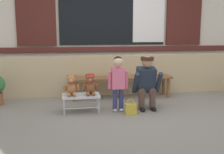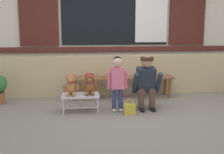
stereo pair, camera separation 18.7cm
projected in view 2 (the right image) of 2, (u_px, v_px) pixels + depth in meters
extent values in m
plane|color=gray|center=(129.00, 113.00, 4.79)|extent=(60.00, 60.00, 0.00)
cube|color=tan|center=(118.00, 75.00, 6.11)|extent=(6.67, 0.25, 0.85)
cube|color=beige|center=(115.00, 16.00, 6.40)|extent=(6.81, 0.20, 3.39)
cube|color=#56231E|center=(115.00, 49.00, 6.41)|extent=(6.26, 0.04, 0.12)
cube|color=black|center=(115.00, 13.00, 6.28)|extent=(2.40, 0.03, 1.40)
cube|color=white|center=(151.00, 14.00, 6.36)|extent=(0.74, 0.02, 1.29)
cube|color=#4C1E19|center=(39.00, 13.00, 6.07)|extent=(0.84, 0.05, 1.43)
cube|color=#4C1E19|center=(187.00, 14.00, 6.47)|extent=(0.84, 0.05, 1.43)
cube|color=brown|center=(123.00, 79.00, 5.62)|extent=(2.10, 0.11, 0.04)
cube|color=brown|center=(122.00, 78.00, 5.76)|extent=(2.10, 0.11, 0.04)
cube|color=brown|center=(121.00, 77.00, 5.90)|extent=(2.10, 0.11, 0.04)
cylinder|color=brown|center=(75.00, 91.00, 5.54)|extent=(0.07, 0.07, 0.40)
cylinder|color=brown|center=(75.00, 88.00, 5.82)|extent=(0.07, 0.07, 0.40)
cylinder|color=brown|center=(170.00, 88.00, 5.77)|extent=(0.07, 0.07, 0.40)
cylinder|color=brown|center=(166.00, 86.00, 6.05)|extent=(0.07, 0.07, 0.40)
cube|color=silver|center=(80.00, 95.00, 4.82)|extent=(0.64, 0.36, 0.04)
cylinder|color=silver|center=(63.00, 107.00, 4.67)|extent=(0.02, 0.02, 0.26)
cylinder|color=silver|center=(64.00, 102.00, 4.96)|extent=(0.02, 0.02, 0.26)
cylinder|color=silver|center=(98.00, 106.00, 4.74)|extent=(0.02, 0.02, 0.26)
cylinder|color=silver|center=(97.00, 101.00, 5.03)|extent=(0.02, 0.02, 0.26)
cylinder|color=silver|center=(81.00, 108.00, 4.71)|extent=(0.58, 0.02, 0.02)
cylinder|color=silver|center=(81.00, 103.00, 5.00)|extent=(0.58, 0.02, 0.02)
ellipsoid|color=#A86B3D|center=(71.00, 88.00, 4.80)|extent=(0.17, 0.14, 0.22)
sphere|color=#A86B3D|center=(71.00, 79.00, 4.76)|extent=(0.15, 0.15, 0.15)
sphere|color=#E1955B|center=(71.00, 80.00, 4.71)|extent=(0.06, 0.06, 0.06)
sphere|color=#A86B3D|center=(67.00, 75.00, 4.76)|extent=(0.06, 0.06, 0.06)
ellipsoid|color=#A86B3D|center=(64.00, 88.00, 4.75)|extent=(0.06, 0.11, 0.16)
ellipsoid|color=#A86B3D|center=(68.00, 94.00, 4.70)|extent=(0.06, 0.15, 0.06)
sphere|color=#A86B3D|center=(74.00, 75.00, 4.77)|extent=(0.06, 0.06, 0.06)
ellipsoid|color=#A86B3D|center=(77.00, 87.00, 4.78)|extent=(0.06, 0.11, 0.16)
ellipsoid|color=#A86B3D|center=(74.00, 94.00, 4.71)|extent=(0.06, 0.15, 0.06)
torus|color=red|center=(71.00, 83.00, 4.78)|extent=(0.13, 0.13, 0.02)
ellipsoid|color=brown|center=(90.00, 88.00, 4.84)|extent=(0.17, 0.14, 0.22)
sphere|color=brown|center=(89.00, 78.00, 4.80)|extent=(0.15, 0.15, 0.15)
sphere|color=#AE6E42|center=(90.00, 80.00, 4.75)|extent=(0.06, 0.06, 0.06)
sphere|color=brown|center=(86.00, 75.00, 4.79)|extent=(0.06, 0.06, 0.06)
ellipsoid|color=brown|center=(83.00, 87.00, 4.79)|extent=(0.06, 0.11, 0.16)
ellipsoid|color=brown|center=(87.00, 94.00, 4.73)|extent=(0.06, 0.15, 0.06)
sphere|color=brown|center=(92.00, 75.00, 4.81)|extent=(0.06, 0.06, 0.06)
ellipsoid|color=brown|center=(96.00, 87.00, 4.82)|extent=(0.06, 0.11, 0.16)
ellipsoid|color=brown|center=(93.00, 93.00, 4.74)|extent=(0.06, 0.15, 0.06)
torus|color=red|center=(90.00, 82.00, 4.82)|extent=(0.13, 0.13, 0.02)
cylinder|color=red|center=(89.00, 76.00, 4.80)|extent=(0.17, 0.17, 0.01)
cylinder|color=red|center=(89.00, 75.00, 4.79)|extent=(0.10, 0.10, 0.04)
cylinder|color=navy|center=(114.00, 99.00, 4.84)|extent=(0.08, 0.08, 0.36)
ellipsoid|color=silver|center=(114.00, 110.00, 4.85)|extent=(0.07, 0.12, 0.05)
cylinder|color=navy|center=(120.00, 99.00, 4.85)|extent=(0.08, 0.08, 0.36)
ellipsoid|color=silver|center=(121.00, 110.00, 4.87)|extent=(0.07, 0.12, 0.05)
cube|color=#E56B89|center=(117.00, 78.00, 4.78)|extent=(0.22, 0.15, 0.36)
cylinder|color=#E56B89|center=(109.00, 80.00, 4.77)|extent=(0.06, 0.06, 0.30)
cylinder|color=#E56B89|center=(126.00, 80.00, 4.81)|extent=(0.06, 0.06, 0.30)
sphere|color=#DBB28E|center=(117.00, 62.00, 4.74)|extent=(0.17, 0.17, 0.17)
sphere|color=black|center=(117.00, 61.00, 4.74)|extent=(0.16, 0.16, 0.16)
cylinder|color=brown|center=(141.00, 102.00, 4.92)|extent=(0.11, 0.11, 0.30)
cylinder|color=brown|center=(140.00, 91.00, 5.03)|extent=(0.13, 0.32, 0.13)
ellipsoid|color=black|center=(142.00, 110.00, 4.86)|extent=(0.09, 0.20, 0.06)
cylinder|color=brown|center=(152.00, 101.00, 4.94)|extent=(0.11, 0.11, 0.30)
cylinder|color=brown|center=(150.00, 90.00, 5.05)|extent=(0.13, 0.32, 0.13)
ellipsoid|color=black|center=(153.00, 109.00, 4.88)|extent=(0.09, 0.20, 0.06)
cube|color=#232D3D|center=(146.00, 80.00, 4.97)|extent=(0.32, 0.30, 0.47)
cylinder|color=#232D3D|center=(135.00, 83.00, 4.86)|extent=(0.08, 0.28, 0.40)
cylinder|color=#232D3D|center=(159.00, 83.00, 4.91)|extent=(0.08, 0.28, 0.40)
sphere|color=tan|center=(147.00, 62.00, 4.85)|extent=(0.20, 0.20, 0.20)
cylinder|color=#422319|center=(147.00, 59.00, 4.84)|extent=(0.23, 0.23, 0.06)
cube|color=brown|center=(154.00, 86.00, 5.11)|extent=(0.10, 0.22, 0.16)
cube|color=gold|center=(130.00, 109.00, 4.68)|extent=(0.18, 0.11, 0.18)
torus|color=gold|center=(130.00, 102.00, 4.66)|extent=(0.11, 0.01, 0.11)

